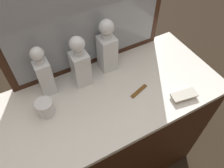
{
  "coord_description": "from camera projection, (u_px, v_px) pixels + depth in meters",
  "views": [
    {
      "loc": [
        -0.34,
        -0.62,
        1.86
      ],
      "look_at": [
        0.0,
        0.0,
        1.02
      ],
      "focal_mm": 35.11,
      "sensor_mm": 36.0,
      "label": 1
    }
  ],
  "objects": [
    {
      "name": "crystal_decanter_far_left",
      "position": [
        44.0,
        75.0,
        1.09
      ],
      "size": [
        0.07,
        0.07,
        0.29
      ],
      "color": "white",
      "rests_on": "dresser"
    },
    {
      "name": "silver_brush_far_right",
      "position": [
        184.0,
        96.0,
        1.14
      ],
      "size": [
        0.15,
        0.08,
        0.02
      ],
      "color": "#B7A88C",
      "rests_on": "dresser"
    },
    {
      "name": "dresser_mirror",
      "position": [
        87.0,
        21.0,
        1.09
      ],
      "size": [
        0.91,
        0.03,
        0.57
      ],
      "color": "#381E11",
      "rests_on": "dresser"
    },
    {
      "name": "crystal_decanter_front",
      "position": [
        107.0,
        50.0,
        1.19
      ],
      "size": [
        0.09,
        0.09,
        0.32
      ],
      "color": "white",
      "rests_on": "dresser"
    },
    {
      "name": "ground_plane",
      "position": [
        112.0,
        160.0,
        1.88
      ],
      "size": [
        6.0,
        6.0,
        0.0
      ],
      "primitive_type": "plane",
      "color": "#2D2319"
    },
    {
      "name": "dresser",
      "position": [
        112.0,
        135.0,
        1.52
      ],
      "size": [
        1.21,
        0.57,
        0.94
      ],
      "color": "#381E11",
      "rests_on": "ground_plane"
    },
    {
      "name": "crystal_tumbler_far_left",
      "position": [
        45.0,
        108.0,
        1.06
      ],
      "size": [
        0.09,
        0.09,
        0.08
      ],
      "color": "white",
      "rests_on": "dresser"
    },
    {
      "name": "tortoiseshell_comb",
      "position": [
        139.0,
        91.0,
        1.17
      ],
      "size": [
        0.12,
        0.05,
        0.01
      ],
      "color": "brown",
      "rests_on": "dresser"
    },
    {
      "name": "crystal_decanter_center",
      "position": [
        80.0,
        66.0,
        1.13
      ],
      "size": [
        0.09,
        0.09,
        0.3
      ],
      "color": "white",
      "rests_on": "dresser"
    }
  ]
}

